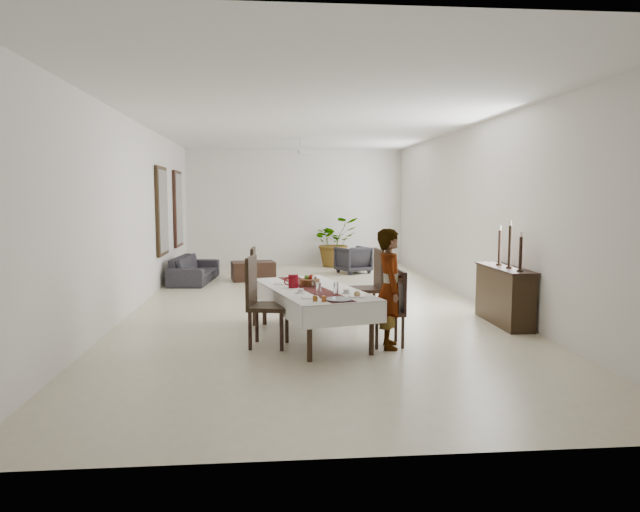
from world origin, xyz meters
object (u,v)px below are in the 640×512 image
at_px(sofa, 194,269).
at_px(dining_table_top, 312,291).
at_px(sideboard_body, 504,296).
at_px(woman, 390,289).
at_px(red_pitcher, 293,281).

bearing_deg(sofa, dining_table_top, -151.47).
bearing_deg(dining_table_top, sideboard_body, -2.97).
bearing_deg(sofa, woman, -145.94).
distance_m(woman, sideboard_body, 2.36).
bearing_deg(dining_table_top, woman, -46.08).
distance_m(dining_table_top, sideboard_body, 3.01).
relative_size(dining_table_top, sideboard_body, 1.56).
height_order(red_pitcher, sideboard_body, red_pitcher).
xyz_separation_m(dining_table_top, woman, (0.94, -0.56, 0.10)).
relative_size(red_pitcher, sofa, 0.09).
bearing_deg(woman, sideboard_body, -53.22).
height_order(dining_table_top, sofa, dining_table_top).
height_order(dining_table_top, woman, woman).
bearing_deg(red_pitcher, sideboard_body, 10.06).
xyz_separation_m(woman, sofa, (-3.19, 5.89, -0.47)).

